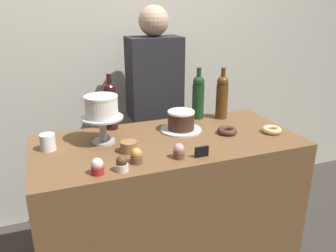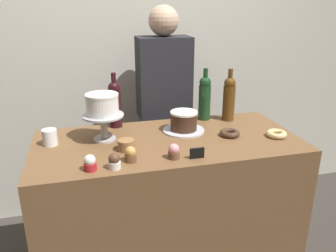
{
  "view_description": "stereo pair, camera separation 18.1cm",
  "coord_description": "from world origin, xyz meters",
  "px_view_note": "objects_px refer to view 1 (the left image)",
  "views": [
    {
      "loc": [
        -0.6,
        -1.6,
        1.62
      ],
      "look_at": [
        0.0,
        0.0,
        0.99
      ],
      "focal_mm": 36.34,
      "sensor_mm": 36.0,
      "label": 1
    },
    {
      "loc": [
        -0.42,
        -1.65,
        1.62
      ],
      "look_at": [
        0.0,
        0.0,
        0.99
      ],
      "focal_mm": 36.34,
      "sensor_mm": 36.0,
      "label": 2
    }
  ],
  "objects_px": {
    "barista_figure": "(155,117)",
    "donut_glazed": "(272,130)",
    "donut_chocolate": "(227,131)",
    "cupcake_caramel": "(136,156)",
    "wine_bottle_amber": "(222,96)",
    "wine_bottle_green": "(198,96)",
    "price_sign_chalkboard": "(202,152)",
    "cupcake_vanilla": "(97,167)",
    "white_layer_cake": "(101,106)",
    "cookie_stack": "(129,147)",
    "chocolate_round_cake": "(181,120)",
    "cupcake_strawberry": "(179,151)",
    "cake_stand_pedestal": "(103,125)",
    "wine_bottle_dark_red": "(110,105)",
    "cupcake_chocolate": "(122,164)",
    "coffee_cup_ceramic": "(48,142)"
  },
  "relations": [
    {
      "from": "barista_figure",
      "to": "donut_glazed",
      "type": "bearing_deg",
      "value": -56.08
    },
    {
      "from": "donut_glazed",
      "to": "donut_chocolate",
      "type": "bearing_deg",
      "value": 162.82
    },
    {
      "from": "cupcake_caramel",
      "to": "donut_glazed",
      "type": "height_order",
      "value": "cupcake_caramel"
    },
    {
      "from": "wine_bottle_amber",
      "to": "wine_bottle_green",
      "type": "xyz_separation_m",
      "value": [
        -0.14,
        0.05,
        0.0
      ]
    },
    {
      "from": "donut_chocolate",
      "to": "price_sign_chalkboard",
      "type": "xyz_separation_m",
      "value": [
        -0.27,
        -0.23,
        0.01
      ]
    },
    {
      "from": "wine_bottle_amber",
      "to": "cupcake_vanilla",
      "type": "xyz_separation_m",
      "value": [
        -0.87,
        -0.49,
        -0.11
      ]
    },
    {
      "from": "white_layer_cake",
      "to": "donut_glazed",
      "type": "distance_m",
      "value": 0.96
    },
    {
      "from": "cookie_stack",
      "to": "chocolate_round_cake",
      "type": "bearing_deg",
      "value": 27.37
    },
    {
      "from": "cupcake_strawberry",
      "to": "cake_stand_pedestal",
      "type": "bearing_deg",
      "value": 133.59
    },
    {
      "from": "wine_bottle_amber",
      "to": "wine_bottle_dark_red",
      "type": "height_order",
      "value": "same"
    },
    {
      "from": "cupcake_vanilla",
      "to": "cookie_stack",
      "type": "xyz_separation_m",
      "value": [
        0.18,
        0.18,
        -0.01
      ]
    },
    {
      "from": "cupcake_chocolate",
      "to": "donut_chocolate",
      "type": "height_order",
      "value": "cupcake_chocolate"
    },
    {
      "from": "cupcake_vanilla",
      "to": "cupcake_caramel",
      "type": "distance_m",
      "value": 0.19
    },
    {
      "from": "price_sign_chalkboard",
      "to": "donut_chocolate",
      "type": "bearing_deg",
      "value": 39.99
    },
    {
      "from": "cupcake_vanilla",
      "to": "donut_chocolate",
      "type": "distance_m",
      "value": 0.8
    },
    {
      "from": "chocolate_round_cake",
      "to": "wine_bottle_green",
      "type": "distance_m",
      "value": 0.27
    },
    {
      "from": "price_sign_chalkboard",
      "to": "cake_stand_pedestal",
      "type": "bearing_deg",
      "value": 140.08
    },
    {
      "from": "cupcake_vanilla",
      "to": "donut_chocolate",
      "type": "xyz_separation_m",
      "value": [
        0.77,
        0.23,
        -0.02
      ]
    },
    {
      "from": "white_layer_cake",
      "to": "donut_chocolate",
      "type": "bearing_deg",
      "value": -9.59
    },
    {
      "from": "wine_bottle_green",
      "to": "wine_bottle_dark_red",
      "type": "bearing_deg",
      "value": 179.8
    },
    {
      "from": "donut_glazed",
      "to": "coffee_cup_ceramic",
      "type": "distance_m",
      "value": 1.22
    },
    {
      "from": "cupcake_vanilla",
      "to": "wine_bottle_dark_red",
      "type": "bearing_deg",
      "value": 72.23
    },
    {
      "from": "white_layer_cake",
      "to": "wine_bottle_amber",
      "type": "relative_size",
      "value": 0.53
    },
    {
      "from": "wine_bottle_amber",
      "to": "cupcake_vanilla",
      "type": "relative_size",
      "value": 4.38
    },
    {
      "from": "cupcake_strawberry",
      "to": "donut_chocolate",
      "type": "xyz_separation_m",
      "value": [
        0.38,
        0.2,
        -0.02
      ]
    },
    {
      "from": "cupcake_chocolate",
      "to": "donut_glazed",
      "type": "relative_size",
      "value": 0.66
    },
    {
      "from": "price_sign_chalkboard",
      "to": "barista_figure",
      "type": "xyz_separation_m",
      "value": [
        0.05,
        0.85,
        -0.1
      ]
    },
    {
      "from": "cupcake_caramel",
      "to": "cookie_stack",
      "type": "height_order",
      "value": "cupcake_caramel"
    },
    {
      "from": "cake_stand_pedestal",
      "to": "cookie_stack",
      "type": "height_order",
      "value": "cake_stand_pedestal"
    },
    {
      "from": "cupcake_vanilla",
      "to": "cupcake_chocolate",
      "type": "relative_size",
      "value": 1.0
    },
    {
      "from": "cookie_stack",
      "to": "price_sign_chalkboard",
      "type": "relative_size",
      "value": 1.2
    },
    {
      "from": "wine_bottle_dark_red",
      "to": "cupcake_chocolate",
      "type": "xyz_separation_m",
      "value": [
        -0.07,
        -0.55,
        -0.11
      ]
    },
    {
      "from": "cupcake_caramel",
      "to": "coffee_cup_ceramic",
      "type": "relative_size",
      "value": 0.87
    },
    {
      "from": "chocolate_round_cake",
      "to": "barista_figure",
      "type": "height_order",
      "value": "barista_figure"
    },
    {
      "from": "barista_figure",
      "to": "cupcake_strawberry",
      "type": "bearing_deg",
      "value": -100.57
    },
    {
      "from": "cupcake_strawberry",
      "to": "price_sign_chalkboard",
      "type": "xyz_separation_m",
      "value": [
        0.11,
        -0.03,
        -0.01
      ]
    },
    {
      "from": "white_layer_cake",
      "to": "cupcake_caramel",
      "type": "distance_m",
      "value": 0.35
    },
    {
      "from": "barista_figure",
      "to": "chocolate_round_cake",
      "type": "bearing_deg",
      "value": -90.34
    },
    {
      "from": "barista_figure",
      "to": "wine_bottle_amber",
      "type": "bearing_deg",
      "value": -48.21
    },
    {
      "from": "wine_bottle_amber",
      "to": "cookie_stack",
      "type": "relative_size",
      "value": 3.87
    },
    {
      "from": "donut_glazed",
      "to": "coffee_cup_ceramic",
      "type": "xyz_separation_m",
      "value": [
        -1.21,
        0.19,
        0.03
      ]
    },
    {
      "from": "wine_bottle_dark_red",
      "to": "donut_glazed",
      "type": "bearing_deg",
      "value": -24.69
    },
    {
      "from": "cupcake_vanilla",
      "to": "cookie_stack",
      "type": "bearing_deg",
      "value": 43.89
    },
    {
      "from": "chocolate_round_cake",
      "to": "wine_bottle_dark_red",
      "type": "relative_size",
      "value": 0.48
    },
    {
      "from": "donut_chocolate",
      "to": "cookie_stack",
      "type": "relative_size",
      "value": 1.33
    },
    {
      "from": "cake_stand_pedestal",
      "to": "cupcake_chocolate",
      "type": "height_order",
      "value": "cake_stand_pedestal"
    },
    {
      "from": "chocolate_round_cake",
      "to": "cookie_stack",
      "type": "xyz_separation_m",
      "value": [
        -0.36,
        -0.19,
        -0.04
      ]
    },
    {
      "from": "cupcake_caramel",
      "to": "price_sign_chalkboard",
      "type": "distance_m",
      "value": 0.32
    },
    {
      "from": "cupcake_chocolate",
      "to": "cookie_stack",
      "type": "bearing_deg",
      "value": 67.21
    },
    {
      "from": "cupcake_strawberry",
      "to": "wine_bottle_green",
      "type": "bearing_deg",
      "value": 56.41
    }
  ]
}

